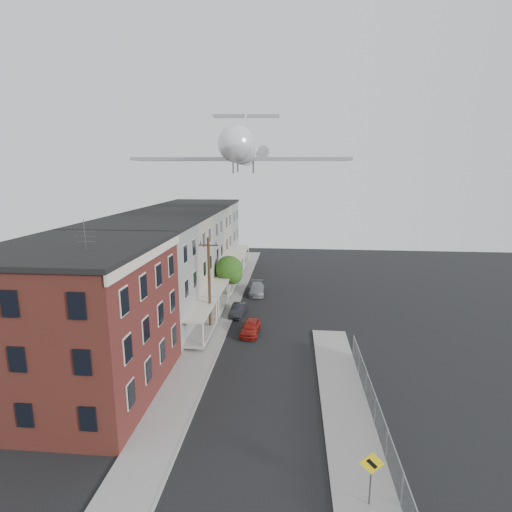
{
  "coord_description": "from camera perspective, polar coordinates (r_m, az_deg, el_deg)",
  "views": [
    {
      "loc": [
        1.93,
        -16.68,
        14.85
      ],
      "look_at": [
        -0.36,
        7.87,
        9.57
      ],
      "focal_mm": 28.0,
      "sensor_mm": 36.0,
      "label": 1
    }
  ],
  "objects": [
    {
      "name": "ground",
      "position": [
        22.42,
        -1.11,
        -29.41
      ],
      "size": [
        120.0,
        120.0,
        0.0
      ],
      "primitive_type": "plane",
      "color": "black",
      "rests_on": "ground"
    },
    {
      "name": "sidewalk_left",
      "position": [
        43.92,
        -4.78,
        -7.65
      ],
      "size": [
        3.0,
        62.0,
        0.12
      ],
      "primitive_type": "cube",
      "color": "gray",
      "rests_on": "ground"
    },
    {
      "name": "sidewalk_right",
      "position": [
        27.31,
        12.82,
        -21.05
      ],
      "size": [
        3.0,
        26.0,
        0.12
      ],
      "primitive_type": "cube",
      "color": "gray",
      "rests_on": "ground"
    },
    {
      "name": "curb_left",
      "position": [
        43.69,
        -2.89,
        -7.71
      ],
      "size": [
        0.15,
        62.0,
        0.14
      ],
      "primitive_type": "cube",
      "color": "gray",
      "rests_on": "ground"
    },
    {
      "name": "curb_right",
      "position": [
        27.15,
        9.57,
        -21.09
      ],
      "size": [
        0.15,
        26.0,
        0.14
      ],
      "primitive_type": "cube",
      "color": "gray",
      "rests_on": "ground"
    },
    {
      "name": "corner_building",
      "position": [
        29.13,
        -23.89,
        -8.43
      ],
      "size": [
        10.31,
        12.3,
        12.15
      ],
      "color": "#391C12",
      "rests_on": "ground"
    },
    {
      "name": "row_house_a",
      "position": [
        37.26,
        -16.81,
        -3.58
      ],
      "size": [
        11.98,
        7.0,
        10.3
      ],
      "color": "gray",
      "rests_on": "ground"
    },
    {
      "name": "row_house_b",
      "position": [
        43.61,
        -13.4,
        -1.14
      ],
      "size": [
        11.98,
        7.0,
        10.3
      ],
      "color": "gray",
      "rests_on": "ground"
    },
    {
      "name": "row_house_c",
      "position": [
        50.14,
        -10.87,
        0.68
      ],
      "size": [
        11.98,
        7.0,
        10.3
      ],
      "color": "gray",
      "rests_on": "ground"
    },
    {
      "name": "row_house_d",
      "position": [
        56.77,
        -8.93,
        2.07
      ],
      "size": [
        11.98,
        7.0,
        10.3
      ],
      "color": "gray",
      "rests_on": "ground"
    },
    {
      "name": "row_house_e",
      "position": [
        63.49,
        -7.39,
        3.17
      ],
      "size": [
        11.98,
        7.0,
        10.3
      ],
      "color": "gray",
      "rests_on": "ground"
    },
    {
      "name": "chainlink_fence",
      "position": [
        26.22,
        16.68,
        -20.37
      ],
      "size": [
        0.06,
        18.06,
        1.9
      ],
      "color": "gray",
      "rests_on": "ground"
    },
    {
      "name": "warning_sign",
      "position": [
        20.66,
        16.15,
        -27.35
      ],
      "size": [
        1.1,
        0.11,
        2.8
      ],
      "color": "#515156",
      "rests_on": "ground"
    },
    {
      "name": "utility_pole",
      "position": [
        36.92,
        -6.68,
        -4.01
      ],
      "size": [
        1.8,
        0.26,
        9.0
      ],
      "color": "black",
      "rests_on": "ground"
    },
    {
      "name": "street_tree",
      "position": [
        46.6,
        -3.74,
        -2.11
      ],
      "size": [
        3.22,
        3.2,
        5.2
      ],
      "color": "black",
      "rests_on": "ground"
    },
    {
      "name": "car_near",
      "position": [
        37.55,
        -0.79,
        -10.13
      ],
      "size": [
        1.78,
        3.98,
        1.33
      ],
      "primitive_type": "imported",
      "rotation": [
        0.0,
        0.0,
        -0.06
      ],
      "color": "maroon",
      "rests_on": "ground"
    },
    {
      "name": "car_mid",
      "position": [
        42.21,
        -2.54,
        -7.67
      ],
      "size": [
        1.65,
        3.77,
        1.2
      ],
      "primitive_type": "imported",
      "rotation": [
        0.0,
        0.0,
        -0.11
      ],
      "color": "black",
      "rests_on": "ground"
    },
    {
      "name": "car_far",
      "position": [
        49.15,
        0.09,
        -4.72
      ],
      "size": [
        2.08,
        4.57,
        1.3
      ],
      "primitive_type": "imported",
      "rotation": [
        0.0,
        0.0,
        0.06
      ],
      "color": "gray",
      "rests_on": "ground"
    },
    {
      "name": "airplane",
      "position": [
        46.11,
        -1.89,
        14.82
      ],
      "size": [
        23.12,
        26.4,
        7.63
      ],
      "color": "silver",
      "rests_on": "ground"
    }
  ]
}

